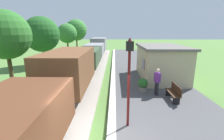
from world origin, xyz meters
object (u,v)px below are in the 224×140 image
(tree_trackside_mid, at_px, (5,35))
(potted_planter, at_px, (143,85))
(freight_train, at_px, (88,57))
(tree_trackside_far, at_px, (42,34))
(tree_field_distant, at_px, (76,30))
(lamp_post_near, at_px, (129,67))
(person_waiting, at_px, (157,81))
(station_hut, at_px, (160,62))
(tree_field_left, at_px, (67,33))
(bench_down_platform, at_px, (145,62))
(bench_near_hut, at_px, (174,92))

(tree_trackside_mid, bearing_deg, potted_planter, -7.52)
(freight_train, bearing_deg, tree_trackside_far, 157.35)
(tree_field_distant, bearing_deg, lamp_post_near, -72.74)
(person_waiting, bearing_deg, freight_train, -74.43)
(tree_trackside_far, bearing_deg, station_hut, -25.41)
(station_hut, xyz_separation_m, person_waiting, (-1.24, -3.83, -0.47))
(tree_trackside_mid, bearing_deg, tree_trackside_far, 97.68)
(tree_trackside_far, relative_size, tree_field_left, 1.08)
(freight_train, height_order, bench_down_platform, freight_train)
(lamp_post_near, bearing_deg, tree_field_left, 112.16)
(bench_down_platform, xyz_separation_m, person_waiting, (-0.82, -8.48, 0.46))
(potted_planter, height_order, tree_trackside_mid, tree_trackside_mid)
(lamp_post_near, bearing_deg, bench_near_hut, 42.24)
(bench_near_hut, height_order, tree_field_distant, tree_field_distant)
(person_waiting, xyz_separation_m, lamp_post_near, (-2.08, -3.37, 1.62))
(potted_planter, bearing_deg, lamp_post_near, -108.49)
(bench_down_platform, distance_m, tree_field_distant, 19.63)
(lamp_post_near, bearing_deg, station_hut, 65.25)
(person_waiting, distance_m, tree_trackside_far, 15.31)
(potted_planter, height_order, tree_trackside_far, tree_trackside_far)
(lamp_post_near, relative_size, tree_trackside_far, 0.62)
(tree_trackside_mid, bearing_deg, bench_near_hut, -12.85)
(station_hut, xyz_separation_m, tree_trackside_mid, (-11.57, -2.02, 2.27))
(potted_planter, bearing_deg, tree_field_left, 119.98)
(station_hut, distance_m, tree_field_left, 18.41)
(person_waiting, xyz_separation_m, tree_field_distant, (-10.59, 24.02, 3.24))
(station_hut, height_order, potted_planter, station_hut)
(tree_trackside_far, bearing_deg, potted_planter, -41.12)
(station_hut, xyz_separation_m, bench_near_hut, (-0.42, -4.56, -0.93))
(tree_trackside_mid, bearing_deg, freight_train, 49.50)
(person_waiting, distance_m, tree_field_left, 20.83)
(tree_field_distant, bearing_deg, station_hut, -59.63)
(station_hut, distance_m, potted_planter, 3.96)
(bench_down_platform, height_order, tree_field_left, tree_field_left)
(tree_field_left, height_order, tree_field_distant, tree_field_distant)
(station_hut, bearing_deg, tree_trackside_mid, -170.10)
(freight_train, bearing_deg, tree_field_left, 116.35)
(potted_planter, relative_size, lamp_post_near, 0.25)
(lamp_post_near, xyz_separation_m, tree_trackside_far, (-9.34, 13.21, 1.02))
(bench_down_platform, bearing_deg, person_waiting, -95.51)
(freight_train, relative_size, tree_trackside_mid, 5.76)
(station_hut, bearing_deg, lamp_post_near, -114.75)
(lamp_post_near, distance_m, tree_field_distant, 28.72)
(person_waiting, bearing_deg, tree_field_distant, -87.56)
(tree_trackside_mid, bearing_deg, station_hut, 9.90)
(bench_down_platform, height_order, potted_planter, potted_planter)
(tree_field_left, bearing_deg, bench_down_platform, -38.76)
(station_hut, xyz_separation_m, tree_field_left, (-11.90, 13.87, 2.17))
(bench_down_platform, xyz_separation_m, tree_trackside_far, (-12.24, 1.37, 3.10))
(station_hut, height_order, person_waiting, station_hut)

